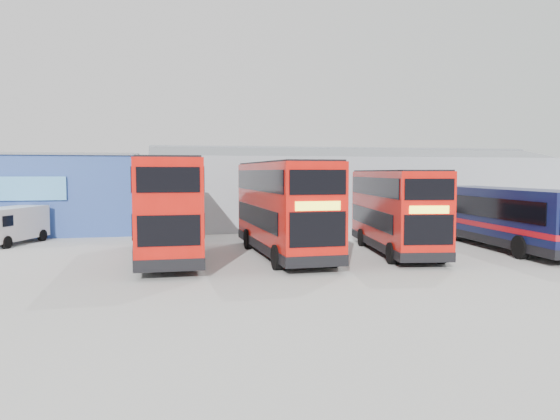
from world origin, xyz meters
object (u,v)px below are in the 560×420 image
at_px(maintenance_shed, 349,189).
at_px(double_decker_centre, 283,209).
at_px(double_decker_right, 395,212).
at_px(single_decker_blue, 507,219).
at_px(panel_van, 10,224).
at_px(double_decker_left, 166,209).
at_px(office_block, 45,193).

height_order(maintenance_shed, double_decker_centre, maintenance_shed).
height_order(double_decker_centre, double_decker_right, double_decker_centre).
bearing_deg(single_decker_blue, double_decker_centre, 2.86).
relative_size(double_decker_right, panel_van, 1.97).
bearing_deg(double_decker_left, single_decker_blue, 177.55).
bearing_deg(double_decker_left, double_decker_centre, 175.14).
height_order(double_decker_right, single_decker_blue, double_decker_right).
bearing_deg(double_decker_left, office_block, -59.69).
distance_m(double_decker_right, single_decker_blue, 6.23).
bearing_deg(panel_van, double_decker_left, -17.54).
relative_size(double_decker_left, single_decker_blue, 0.93).
bearing_deg(double_decker_right, double_decker_centre, -174.15).
bearing_deg(office_block, double_decker_right, -36.59).
relative_size(double_decker_centre, double_decker_right, 1.08).
relative_size(double_decker_centre, single_decker_blue, 0.90).
relative_size(double_decker_left, double_decker_right, 1.11).
height_order(maintenance_shed, panel_van, maintenance_shed).
height_order(double_decker_centre, single_decker_blue, double_decker_centre).
bearing_deg(double_decker_centre, office_block, 132.67).
bearing_deg(double_decker_right, maintenance_shed, 86.51).
height_order(office_block, panel_van, office_block).
relative_size(double_decker_centre, panel_van, 2.12).
xyz_separation_m(double_decker_centre, panel_van, (-13.67, 7.23, -1.07)).
relative_size(office_block, double_decker_centre, 1.16).
bearing_deg(panel_van, double_decker_right, 0.46).
bearing_deg(double_decker_centre, single_decker_blue, -2.64).
bearing_deg(single_decker_blue, double_decker_right, 4.09).
bearing_deg(double_decker_left, panel_van, -39.21).
distance_m(maintenance_shed, panel_van, 24.17).
relative_size(office_block, double_decker_left, 1.13).
bearing_deg(single_decker_blue, maintenance_shed, -75.67).
bearing_deg(office_block, maintenance_shed, 5.21).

